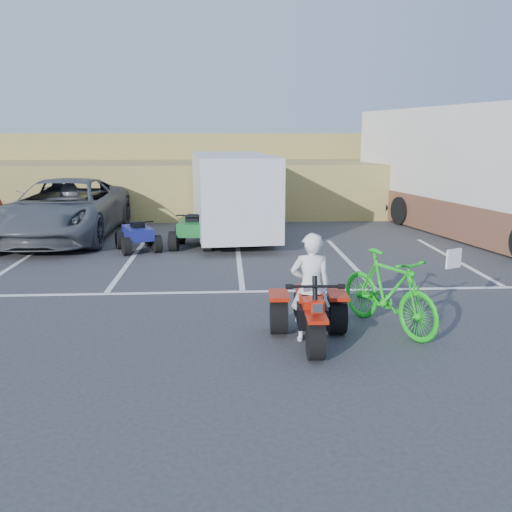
{
  "coord_description": "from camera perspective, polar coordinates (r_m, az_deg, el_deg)",
  "views": [
    {
      "loc": [
        -0.33,
        -7.98,
        3.1
      ],
      "look_at": [
        0.2,
        1.22,
        1.0
      ],
      "focal_mm": 38.0,
      "sensor_mm": 36.0,
      "label": 1
    }
  ],
  "objects": [
    {
      "name": "ground",
      "position": [
        8.57,
        -0.87,
        -8.38
      ],
      "size": [
        100.0,
        100.0,
        0.0
      ],
      "primitive_type": "plane",
      "color": "#323235",
      "rests_on": "ground"
    },
    {
      "name": "parking_stripes",
      "position": [
        12.49,
        2.31,
        -1.53
      ],
      "size": [
        28.0,
        5.16,
        0.01
      ],
      "color": "white",
      "rests_on": "ground"
    },
    {
      "name": "grass_embankment",
      "position": [
        23.52,
        -2.5,
        8.73
      ],
      "size": [
        40.0,
        8.5,
        3.1
      ],
      "color": "olive",
      "rests_on": "ground"
    },
    {
      "name": "red_trike_atv",
      "position": [
        8.3,
        5.75,
        -9.17
      ],
      "size": [
        1.28,
        1.67,
        1.05
      ],
      "primitive_type": null,
      "rotation": [
        0.0,
        0.0,
        -0.04
      ],
      "color": "#A91C09",
      "rests_on": "ground"
    },
    {
      "name": "rider",
      "position": [
        8.16,
        5.76,
        -3.33
      ],
      "size": [
        0.63,
        0.42,
        1.67
      ],
      "primitive_type": "imported",
      "rotation": [
        0.0,
        0.0,
        3.1
      ],
      "color": "white",
      "rests_on": "ground"
    },
    {
      "name": "green_dirt_bike",
      "position": [
        8.89,
        13.77,
        -3.66
      ],
      "size": [
        1.47,
        2.15,
        1.27
      ],
      "primitive_type": "imported",
      "rotation": [
        0.0,
        0.0,
        0.46
      ],
      "color": "#14BF19",
      "rests_on": "ground"
    },
    {
      "name": "grey_pickup",
      "position": [
        17.23,
        -19.46,
        4.69
      ],
      "size": [
        3.0,
        6.35,
        1.75
      ],
      "primitive_type": "imported",
      "rotation": [
        0.0,
        0.0,
        -0.01
      ],
      "color": "#4F5257",
      "rests_on": "ground"
    },
    {
      "name": "cargo_trailer",
      "position": [
        16.25,
        -2.53,
        6.61
      ],
      "size": [
        2.62,
        5.5,
        2.48
      ],
      "rotation": [
        0.0,
        0.0,
        0.09
      ],
      "color": "silver",
      "rests_on": "ground"
    },
    {
      "name": "rv_motorhome",
      "position": [
        18.21,
        22.24,
        7.37
      ],
      "size": [
        4.95,
        11.0,
        3.84
      ],
      "rotation": [
        0.0,
        0.0,
        0.22
      ],
      "color": "silver",
      "rests_on": "ground"
    },
    {
      "name": "quad_atv_blue",
      "position": [
        14.95,
        -12.25,
        0.56
      ],
      "size": [
        1.42,
        1.61,
        0.87
      ],
      "primitive_type": null,
      "rotation": [
        0.0,
        0.0,
        0.37
      ],
      "color": "navy",
      "rests_on": "ground"
    },
    {
      "name": "quad_atv_green",
      "position": [
        15.15,
        -6.54,
        0.94
      ],
      "size": [
        1.3,
        1.65,
        1.0
      ],
      "primitive_type": null,
      "rotation": [
        0.0,
        0.0,
        -0.1
      ],
      "color": "#155F25",
      "rests_on": "ground"
    }
  ]
}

